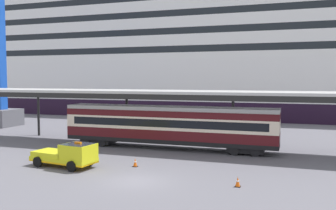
% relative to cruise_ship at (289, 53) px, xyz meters
% --- Properties ---
extents(ground_plane, '(400.00, 400.00, 0.00)m').
position_rel_cruise_ship_xyz_m(ground_plane, '(-8.70, -52.06, -11.65)').
color(ground_plane, '#5D5B64').
extents(cruise_ship, '(151.66, 30.69, 35.25)m').
position_rel_cruise_ship_xyz_m(cruise_ship, '(0.00, 0.00, 0.00)').
color(cruise_ship, black).
rests_on(cruise_ship, ground).
extents(platform_canopy, '(46.20, 5.84, 5.61)m').
position_rel_cruise_ship_xyz_m(platform_canopy, '(-10.39, -40.09, -6.25)').
color(platform_canopy, '#B6B6B6').
rests_on(platform_canopy, ground).
extents(train_carriage, '(20.75, 2.81, 4.11)m').
position_rel_cruise_ship_xyz_m(train_carriage, '(-10.39, -40.48, -9.35)').
color(train_carriage, black).
rests_on(train_carriage, ground).
extents(service_truck, '(5.43, 2.79, 2.02)m').
position_rel_cruise_ship_xyz_m(service_truck, '(-15.12, -50.12, -10.66)').
color(service_truck, yellow).
rests_on(service_truck, ground).
extents(traffic_cone_near, '(0.36, 0.36, 0.65)m').
position_rel_cruise_ship_xyz_m(traffic_cone_near, '(-2.14, -51.17, -11.33)').
color(traffic_cone_near, black).
rests_on(traffic_cone_near, ground).
extents(traffic_cone_mid, '(0.36, 0.36, 0.67)m').
position_rel_cruise_ship_xyz_m(traffic_cone_mid, '(-10.39, -48.31, -11.32)').
color(traffic_cone_mid, black).
rests_on(traffic_cone_mid, ground).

